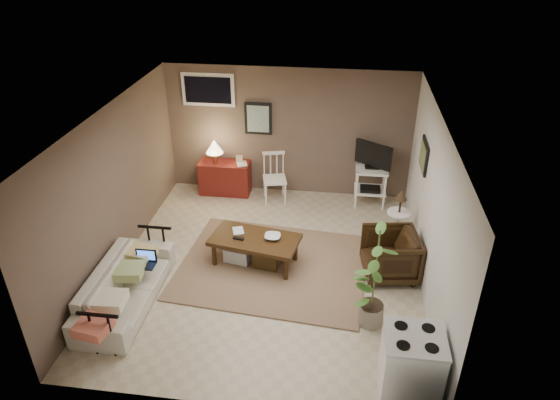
# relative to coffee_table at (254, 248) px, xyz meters

# --- Properties ---
(floor) EXTENTS (5.00, 5.00, 0.00)m
(floor) POSITION_rel_coffee_table_xyz_m (0.22, -0.07, -0.28)
(floor) COLOR #C1B293
(floor) RESTS_ON ground
(art_back) EXTENTS (0.50, 0.03, 0.60)m
(art_back) POSITION_rel_coffee_table_xyz_m (-0.33, 2.40, 1.17)
(art_back) COLOR black
(art_right) EXTENTS (0.03, 0.60, 0.45)m
(art_right) POSITION_rel_coffee_table_xyz_m (2.45, 0.98, 1.24)
(art_right) COLOR black
(window) EXTENTS (0.96, 0.03, 0.60)m
(window) POSITION_rel_coffee_table_xyz_m (-1.23, 2.40, 1.67)
(window) COLOR white
(rug) EXTENTS (2.96, 2.45, 0.03)m
(rug) POSITION_rel_coffee_table_xyz_m (0.29, -0.06, -0.26)
(rug) COLOR #8E6B52
(rug) RESTS_ON floor
(coffee_table) EXTENTS (1.41, 0.90, 0.49)m
(coffee_table) POSITION_rel_coffee_table_xyz_m (0.00, 0.00, 0.00)
(coffee_table) COLOR #3D2910
(coffee_table) RESTS_ON floor
(sofa) EXTENTS (0.56, 1.93, 0.76)m
(sofa) POSITION_rel_coffee_table_xyz_m (-1.58, -1.11, 0.10)
(sofa) COLOR beige
(sofa) RESTS_ON floor
(sofa_pillows) EXTENTS (0.37, 1.84, 0.13)m
(sofa_pillows) POSITION_rel_coffee_table_xyz_m (-1.53, -1.33, 0.19)
(sofa_pillows) COLOR #EDE8C4
(sofa_pillows) RESTS_ON sofa
(sofa_end_rails) EXTENTS (0.52, 1.93, 0.65)m
(sofa_end_rails) POSITION_rel_coffee_table_xyz_m (-1.47, -1.11, 0.05)
(sofa_end_rails) COLOR black
(sofa_end_rails) RESTS_ON floor
(laptop) EXTENTS (0.30, 0.22, 0.20)m
(laptop) POSITION_rel_coffee_table_xyz_m (-1.39, -0.78, 0.21)
(laptop) COLOR black
(laptop) RESTS_ON sofa
(red_console) EXTENTS (0.95, 0.42, 1.10)m
(red_console) POSITION_rel_coffee_table_xyz_m (-0.97, 2.18, 0.10)
(red_console) COLOR maroon
(red_console) RESTS_ON floor
(spindle_chair) EXTENTS (0.50, 0.50, 0.91)m
(spindle_chair) POSITION_rel_coffee_table_xyz_m (0.02, 2.02, 0.15)
(spindle_chair) COLOR white
(spindle_chair) RESTS_ON floor
(tv_stand) EXTENTS (0.63, 0.47, 1.21)m
(tv_stand) POSITION_rel_coffee_table_xyz_m (1.77, 2.09, 0.36)
(tv_stand) COLOR white
(tv_stand) RESTS_ON floor
(side_table) EXTENTS (0.37, 0.37, 0.99)m
(side_table) POSITION_rel_coffee_table_xyz_m (2.17, 0.82, 0.34)
(side_table) COLOR white
(side_table) RESTS_ON floor
(armchair) EXTENTS (0.81, 0.85, 0.77)m
(armchair) POSITION_rel_coffee_table_xyz_m (2.01, -0.01, 0.11)
(armchair) COLOR black
(armchair) RESTS_ON floor
(potted_plant) EXTENTS (0.37, 0.37, 1.46)m
(potted_plant) POSITION_rel_coffee_table_xyz_m (1.72, -1.07, 0.50)
(potted_plant) COLOR gray
(potted_plant) RESTS_ON floor
(stove) EXTENTS (0.64, 0.60, 0.84)m
(stove) POSITION_rel_coffee_table_xyz_m (2.10, -2.13, 0.14)
(stove) COLOR white
(stove) RESTS_ON floor
(bowl) EXTENTS (0.24, 0.06, 0.24)m
(bowl) POSITION_rel_coffee_table_xyz_m (0.28, 0.02, 0.31)
(bowl) COLOR #3D2910
(bowl) RESTS_ON coffee_table
(book_table) EXTENTS (0.16, 0.07, 0.22)m
(book_table) POSITION_rel_coffee_table_xyz_m (-0.35, 0.12, 0.30)
(book_table) COLOR #3D2910
(book_table) RESTS_ON coffee_table
(book_console) EXTENTS (0.18, 0.08, 0.25)m
(book_console) POSITION_rel_coffee_table_xyz_m (-0.70, 2.11, 0.48)
(book_console) COLOR #3D2910
(book_console) RESTS_ON red_console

